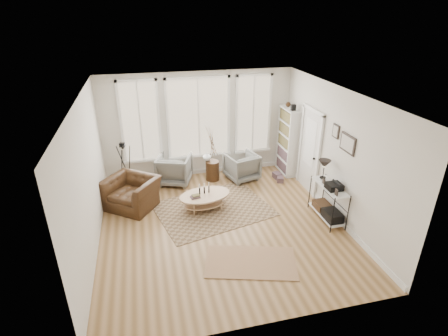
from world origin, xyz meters
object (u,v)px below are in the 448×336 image
object	(u,v)px
bookcase	(288,141)
coffee_table	(205,198)
low_shelf	(328,199)
accent_chair	(132,193)
side_table	(212,155)
armchair_left	(174,169)
armchair_right	(242,166)

from	to	relation	value
bookcase	coffee_table	size ratio (longest dim) A/B	1.53
low_shelf	accent_chair	bearing A→B (deg)	159.86
side_table	accent_chair	distance (m)	2.40
bookcase	armchair_left	size ratio (longest dim) A/B	2.35
bookcase	low_shelf	distance (m)	2.56
accent_chair	low_shelf	bearing A→B (deg)	16.25
low_shelf	coffee_table	distance (m)	2.83
armchair_left	accent_chair	xyz separation A→B (m)	(-1.13, -1.03, -0.03)
armchair_left	armchair_right	world-z (taller)	armchair_left
bookcase	low_shelf	bearing A→B (deg)	-91.28
coffee_table	armchair_left	distance (m)	1.64
armchair_left	side_table	world-z (taller)	side_table
armchair_right	bookcase	bearing A→B (deg)	170.31
armchair_left	accent_chair	bearing A→B (deg)	61.92
coffee_table	bookcase	bearing A→B (deg)	28.79
coffee_table	armchair_left	size ratio (longest dim) A/B	1.54
low_shelf	accent_chair	distance (m)	4.57
low_shelf	armchair_left	distance (m)	4.09
coffee_table	armchair_right	distance (m)	1.87
coffee_table	accent_chair	bearing A→B (deg)	162.74
coffee_table	accent_chair	xyz separation A→B (m)	(-1.67, 0.52, 0.07)
low_shelf	accent_chair	world-z (taller)	low_shelf
bookcase	armchair_right	bearing A→B (deg)	-174.67
coffee_table	armchair_left	xyz separation A→B (m)	(-0.54, 1.55, 0.10)
bookcase	side_table	world-z (taller)	bookcase
accent_chair	side_table	bearing A→B (deg)	60.10
bookcase	accent_chair	xyz separation A→B (m)	(-4.34, -0.95, -0.59)
bookcase	side_table	distance (m)	2.18
coffee_table	armchair_right	world-z (taller)	armchair_right
armchair_right	coffee_table	bearing A→B (deg)	30.81
armchair_right	accent_chair	size ratio (longest dim) A/B	0.72
armchair_left	low_shelf	bearing A→B (deg)	160.19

